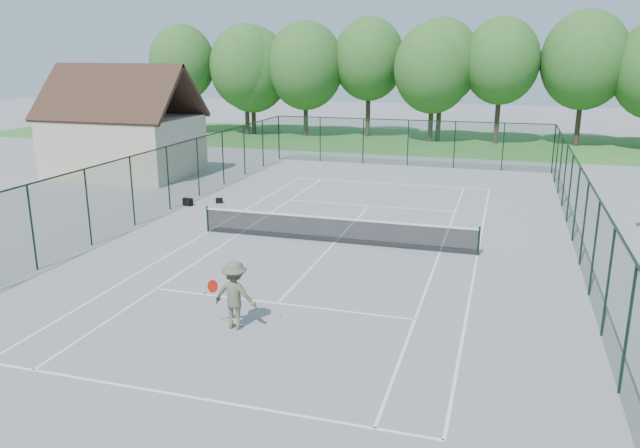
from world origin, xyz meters
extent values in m
plane|color=gray|center=(0.00, 0.00, 0.00)|extent=(140.00, 140.00, 0.00)
cube|color=#3F8232|center=(0.00, 30.00, 0.01)|extent=(80.00, 16.00, 0.01)
cube|color=white|center=(0.00, 11.88, 0.00)|extent=(10.97, 0.08, 0.01)
cube|color=white|center=(0.00, -11.88, 0.00)|extent=(10.97, 0.08, 0.01)
cube|color=white|center=(0.00, 6.40, 0.00)|extent=(8.23, 0.08, 0.01)
cube|color=white|center=(0.00, -6.40, 0.00)|extent=(8.23, 0.08, 0.01)
cube|color=white|center=(5.49, 0.00, 0.00)|extent=(0.08, 23.77, 0.01)
cube|color=white|center=(-5.49, 0.00, 0.00)|extent=(0.08, 23.77, 0.01)
cube|color=white|center=(4.12, 0.00, 0.00)|extent=(0.08, 23.77, 0.01)
cube|color=white|center=(-4.12, 0.00, 0.00)|extent=(0.08, 23.77, 0.01)
cube|color=white|center=(0.00, 0.00, 0.00)|extent=(0.08, 12.80, 0.01)
cylinder|color=black|center=(-5.50, 0.00, 0.55)|extent=(0.08, 0.08, 1.10)
cylinder|color=black|center=(5.50, 0.00, 0.55)|extent=(0.08, 0.08, 1.10)
cube|color=black|center=(0.00, 0.00, 0.50)|extent=(11.00, 0.02, 0.96)
cube|color=white|center=(0.00, 0.00, 1.00)|extent=(11.00, 0.05, 0.07)
cube|color=#193D22|center=(0.00, 18.00, 1.50)|extent=(18.00, 0.02, 3.00)
cube|color=#193D22|center=(9.00, 0.00, 1.50)|extent=(0.02, 36.00, 3.00)
cube|color=#193D22|center=(-9.00, 0.00, 1.50)|extent=(0.02, 36.00, 3.00)
cube|color=black|center=(0.00, 18.00, 3.00)|extent=(18.00, 0.05, 0.05)
cube|color=black|center=(9.00, 0.00, 3.00)|extent=(0.05, 36.00, 0.05)
cube|color=black|center=(-9.00, 0.00, 3.00)|extent=(0.05, 36.00, 0.05)
cube|color=beige|center=(-16.00, 10.00, 1.75)|extent=(8.00, 6.00, 3.50)
cube|color=#422A1E|center=(-16.00, 11.50, 5.00)|extent=(8.60, 3.27, 3.27)
cube|color=#422A1E|center=(-16.00, 8.50, 5.00)|extent=(8.60, 3.27, 3.27)
cylinder|color=#3D2B21|center=(-16.50, 30.00, 2.10)|extent=(0.40, 0.40, 4.20)
ellipsoid|color=#3A712C|center=(-16.50, 30.00, 6.00)|extent=(6.40, 6.40, 7.40)
cylinder|color=#3D2B21|center=(0.00, 30.00, 2.10)|extent=(0.40, 0.40, 4.20)
ellipsoid|color=#3A712C|center=(0.00, 30.00, 6.00)|extent=(6.40, 6.40, 7.40)
cube|color=black|center=(-8.53, 3.88, 0.18)|extent=(0.51, 0.39, 0.37)
cube|color=black|center=(-7.28, 4.79, 0.13)|extent=(0.38, 0.30, 0.26)
imported|color=#596044|center=(-0.49, -8.31, 0.95)|extent=(1.26, 0.76, 1.90)
sphere|color=#C7EA45|center=(0.29, -7.91, 0.91)|extent=(0.07, 0.07, 0.07)
camera|label=1|loc=(6.21, -22.65, 7.27)|focal=35.00mm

